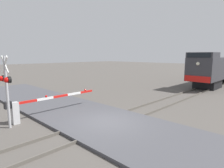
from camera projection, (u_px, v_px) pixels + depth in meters
ground_plane at (107, 124)px, 10.83m from camera, size 160.00×160.00×0.00m
rail_track_left at (98, 120)px, 11.31m from camera, size 0.08×80.00×0.15m
rail_track_right at (116, 126)px, 10.32m from camera, size 0.08×80.00×0.15m
road_surface at (107, 123)px, 10.82m from camera, size 36.00×5.14×0.16m
locomotive at (218, 68)px, 25.30m from camera, size 2.80×15.56×4.20m
crossing_signal at (6, 84)px, 9.93m from camera, size 1.18×0.33×3.89m
crossing_gate at (29, 106)px, 11.37m from camera, size 0.36×6.20×1.38m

